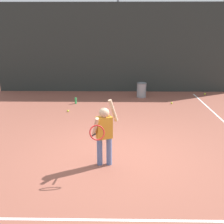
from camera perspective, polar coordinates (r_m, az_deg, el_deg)
name	(u,v)px	position (r m, az deg, el deg)	size (l,w,h in m)	color
ground_plane	(118,154)	(6.12, 1.25, -8.63)	(20.00, 20.00, 0.00)	brown
court_line_baseline	(119,220)	(4.29, 1.36, -21.50)	(9.00, 0.05, 0.00)	white
back_fence_windscreen	(118,49)	(11.49, 1.20, 13.02)	(10.03, 0.08, 3.56)	#282D2B
fence_post_0	(0,46)	(12.52, -22.26, 12.47)	(0.09, 0.09, 3.71)	slate
fence_post_1	(118,47)	(11.55, 1.20, 13.41)	(0.09, 0.09, 3.71)	slate
tennis_player	(104,131)	(5.37, -1.68, -4.05)	(0.55, 0.76, 1.35)	slate
ball_hopper	(142,90)	(10.80, 6.14, 4.60)	(0.38, 0.38, 0.56)	gray
water_bottle	(76,101)	(9.94, -7.53, 2.34)	(0.07, 0.07, 0.22)	green
tennis_ball_0	(172,103)	(10.07, 12.27, 1.83)	(0.07, 0.07, 0.07)	#CCE033
tennis_ball_1	(68,111)	(9.06, -9.11, 0.24)	(0.07, 0.07, 0.07)	#CCE033
tennis_ball_4	(205,94)	(11.77, 18.72, 3.57)	(0.07, 0.07, 0.07)	#CCE033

